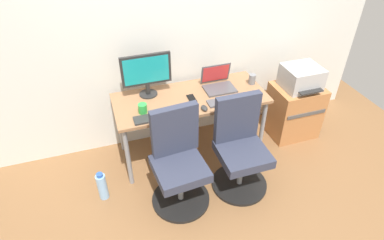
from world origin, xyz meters
TOP-DOWN VIEW (x-y plane):
  - ground_plane at (0.00, 0.00)m, footprint 5.28×5.28m
  - back_wall at (0.00, 0.39)m, footprint 4.40×0.04m
  - desk at (0.00, 0.00)m, footprint 1.50×0.63m
  - office_chair_left at (-0.30, -0.56)m, footprint 0.54×0.54m
  - office_chair_right at (0.30, -0.56)m, footprint 0.54×0.54m
  - side_cabinet at (1.23, -0.04)m, footprint 0.52×0.44m
  - printer at (1.23, -0.04)m, footprint 0.38×0.40m
  - water_bottle_on_floor at (-0.98, -0.36)m, footprint 0.09×0.09m
  - desktop_monitor at (-0.38, 0.17)m, footprint 0.48×0.18m
  - open_laptop at (0.32, 0.09)m, footprint 0.31×0.26m
  - keyboard_by_monitor at (-0.43, -0.23)m, footprint 0.34×0.12m
  - keyboard_by_laptop at (0.29, -0.19)m, footprint 0.34×0.12m
  - mouse_by_monitor at (0.06, -0.24)m, footprint 0.06×0.10m
  - mouse_by_laptop at (0.55, -0.18)m, footprint 0.06×0.10m
  - coffee_mug at (-0.50, -0.12)m, footprint 0.08×0.08m
  - pen_cup at (0.69, 0.04)m, footprint 0.07×0.07m
  - phone_near_monitor at (0.00, -0.04)m, footprint 0.07×0.14m

SIDE VIEW (x-z plane):
  - ground_plane at x=0.00m, z-range 0.00..0.00m
  - water_bottle_on_floor at x=-0.98m, z-range -0.01..0.30m
  - side_cabinet at x=1.23m, z-range 0.00..0.62m
  - office_chair_left at x=-0.30m, z-range -0.05..0.89m
  - office_chair_right at x=0.30m, z-range -0.05..0.89m
  - desk at x=0.00m, z-range 0.28..1.00m
  - phone_near_monitor at x=0.00m, z-range 0.71..0.72m
  - keyboard_by_monitor at x=-0.43m, z-range 0.71..0.73m
  - keyboard_by_laptop at x=0.29m, z-range 0.71..0.73m
  - mouse_by_monitor at x=0.06m, z-range 0.71..0.74m
  - mouse_by_laptop at x=0.55m, z-range 0.71..0.74m
  - printer at x=1.23m, z-range 0.62..0.86m
  - coffee_mug at x=-0.50m, z-range 0.71..0.80m
  - pen_cup at x=0.69m, z-range 0.71..0.82m
  - open_laptop at x=0.32m, z-range 0.65..0.88m
  - desktop_monitor at x=-0.38m, z-range 0.75..1.18m
  - back_wall at x=0.00m, z-range 0.00..2.60m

